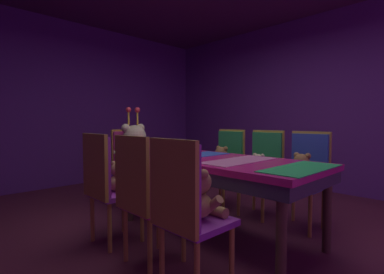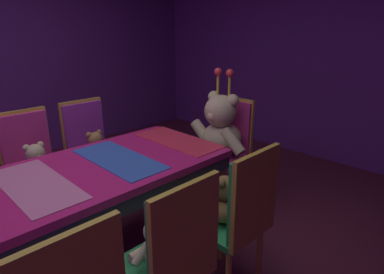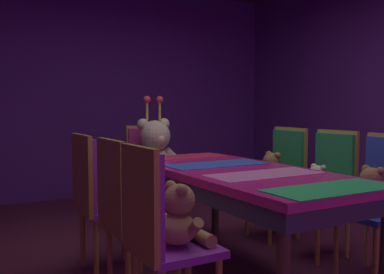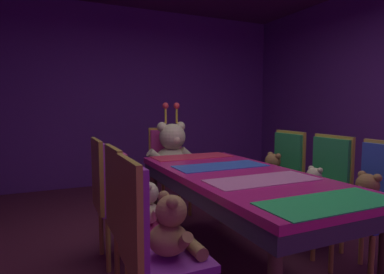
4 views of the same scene
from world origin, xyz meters
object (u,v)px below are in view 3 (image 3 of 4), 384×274
at_px(banquet_table, 239,182).
at_px(teddy_right_2, 271,172).
at_px(chair_left_0, 154,223).
at_px(teddy_right_1, 316,184).
at_px(chair_right_1, 329,179).
at_px(throne_chair, 149,164).
at_px(chair_left_2, 93,189).
at_px(teddy_left_2, 113,191).
at_px(chair_left_1, 124,204).
at_px(king_teddy_bear, 156,154).
at_px(teddy_left_1, 146,203).
at_px(chair_right_0, 384,190).
at_px(teddy_right_0, 370,193).
at_px(teddy_left_0, 180,218).
at_px(chair_right_2, 283,171).

distance_m(banquet_table, teddy_right_2, 0.93).
height_order(chair_left_0, teddy_right_1, chair_left_0).
bearing_deg(banquet_table, chair_right_1, 0.53).
bearing_deg(throne_chair, chair_left_2, -40.44).
bearing_deg(chair_left_0, teddy_left_2, 81.90).
xyz_separation_m(chair_left_1, teddy_right_2, (1.60, 0.58, -0.00)).
distance_m(banquet_table, teddy_left_2, 0.90).
bearing_deg(teddy_right_2, king_teddy_bear, -48.03).
distance_m(chair_left_1, teddy_left_1, 0.14).
height_order(chair_left_0, chair_right_1, same).
height_order(chair_left_0, chair_left_1, same).
distance_m(banquet_table, king_teddy_bear, 1.38).
height_order(chair_right_0, teddy_right_1, chair_right_0).
xyz_separation_m(banquet_table, chair_right_0, (0.87, -0.51, -0.06)).
bearing_deg(teddy_right_0, throne_chair, -70.66).
bearing_deg(teddy_left_1, chair_left_2, 107.02).
height_order(teddy_right_0, teddy_right_1, teddy_right_0).
bearing_deg(king_teddy_bear, chair_left_0, -25.07).
distance_m(banquet_table, teddy_left_1, 0.72).
distance_m(teddy_left_0, throne_chair, 2.18).
relative_size(chair_left_1, chair_left_2, 1.00).
height_order(chair_left_1, teddy_right_1, chair_left_1).
height_order(teddy_left_0, chair_right_1, chair_right_1).
height_order(chair_right_1, throne_chair, same).
relative_size(teddy_right_0, teddy_right_1, 1.19).
height_order(teddy_left_0, king_teddy_bear, king_teddy_bear).
distance_m(chair_right_1, throne_chair, 1.78).
xyz_separation_m(throne_chair, king_teddy_bear, (0.00, -0.17, 0.12)).
height_order(chair_right_1, chair_right_2, same).
bearing_deg(teddy_left_0, banquet_table, 34.76).
height_order(banquet_table, teddy_left_0, teddy_left_0).
bearing_deg(teddy_right_0, king_teddy_bear, -69.11).
bearing_deg(chair_right_0, teddy_left_2, -32.51).
height_order(teddy_left_0, teddy_right_1, teddy_left_0).
bearing_deg(chair_right_1, teddy_left_1, 1.24).
height_order(teddy_left_1, chair_left_2, chair_left_2).
height_order(teddy_right_2, king_teddy_bear, king_teddy_bear).
bearing_deg(chair_left_1, teddy_left_1, -0.00).
height_order(chair_right_2, king_teddy_bear, king_teddy_bear).
height_order(chair_right_0, chair_right_1, same).
bearing_deg(chair_left_1, teddy_right_2, 19.81).
height_order(chair_right_0, throne_chair, same).
xyz_separation_m(chair_right_0, teddy_right_2, (-0.12, 1.07, -0.00)).
distance_m(teddy_left_0, king_teddy_bear, 2.03).
relative_size(chair_left_2, throne_chair, 1.00).
height_order(chair_right_1, teddy_right_2, chair_right_1).
distance_m(teddy_left_0, chair_right_2, 1.94).
bearing_deg(chair_right_0, teddy_left_1, -17.09).
bearing_deg(king_teddy_bear, throne_chair, 180.00).
bearing_deg(teddy_left_1, chair_right_2, 19.79).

